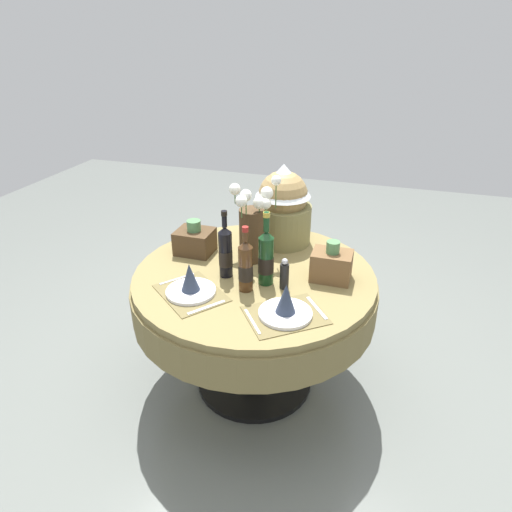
# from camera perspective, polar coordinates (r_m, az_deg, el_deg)

# --- Properties ---
(ground) EXTENTS (8.00, 8.00, 0.00)m
(ground) POSITION_cam_1_polar(r_m,az_deg,el_deg) (2.75, -0.20, -15.71)
(ground) COLOR slate
(dining_table) EXTENTS (1.29, 1.29, 0.74)m
(dining_table) POSITION_cam_1_polar(r_m,az_deg,el_deg) (2.38, -0.23, -5.06)
(dining_table) COLOR olive
(dining_table) RESTS_ON ground
(place_setting_left) EXTENTS (0.43, 0.42, 0.16)m
(place_setting_left) POSITION_cam_1_polar(r_m,az_deg,el_deg) (2.13, -8.48, -3.73)
(place_setting_left) COLOR brown
(place_setting_left) RESTS_ON dining_table
(place_setting_right) EXTENTS (0.43, 0.41, 0.16)m
(place_setting_right) POSITION_cam_1_polar(r_m,az_deg,el_deg) (1.95, 3.85, -6.55)
(place_setting_right) COLOR brown
(place_setting_right) RESTS_ON dining_table
(flower_vase) EXTENTS (0.28, 0.24, 0.47)m
(flower_vase) POSITION_cam_1_polar(r_m,az_deg,el_deg) (2.35, -0.44, 3.86)
(flower_vase) COLOR #47331E
(flower_vase) RESTS_ON dining_table
(wine_bottle_left) EXTENTS (0.07, 0.07, 0.36)m
(wine_bottle_left) POSITION_cam_1_polar(r_m,az_deg,el_deg) (2.22, -3.97, 0.55)
(wine_bottle_left) COLOR black
(wine_bottle_left) RESTS_ON dining_table
(wine_bottle_centre) EXTENTS (0.08, 0.08, 0.38)m
(wine_bottle_centre) POSITION_cam_1_polar(r_m,az_deg,el_deg) (2.15, 1.30, -0.19)
(wine_bottle_centre) COLOR #143819
(wine_bottle_centre) RESTS_ON dining_table
(wine_bottle_right) EXTENTS (0.07, 0.07, 0.33)m
(wine_bottle_right) POSITION_cam_1_polar(r_m,az_deg,el_deg) (2.09, -1.35, -1.31)
(wine_bottle_right) COLOR #422814
(wine_bottle_right) RESTS_ON dining_table
(pepper_mill) EXTENTS (0.04, 0.04, 0.16)m
(pepper_mill) POSITION_cam_1_polar(r_m,az_deg,el_deg) (2.14, 3.69, -2.42)
(pepper_mill) COLOR black
(pepper_mill) RESTS_ON dining_table
(gift_tub_back_centre) EXTENTS (0.33, 0.33, 0.47)m
(gift_tub_back_centre) POSITION_cam_1_polar(r_m,az_deg,el_deg) (2.55, 3.50, 6.95)
(gift_tub_back_centre) COLOR olive
(gift_tub_back_centre) RESTS_ON dining_table
(woven_basket_side_left) EXTENTS (0.20, 0.17, 0.19)m
(woven_basket_side_left) POSITION_cam_1_polar(r_m,az_deg,el_deg) (2.50, -7.92, 2.02)
(woven_basket_side_left) COLOR #47331E
(woven_basket_side_left) RESTS_ON dining_table
(woven_basket_side_right) EXTENTS (0.20, 0.15, 0.21)m
(woven_basket_side_right) POSITION_cam_1_polar(r_m,az_deg,el_deg) (2.24, 9.74, -1.13)
(woven_basket_side_right) COLOR brown
(woven_basket_side_right) RESTS_ON dining_table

